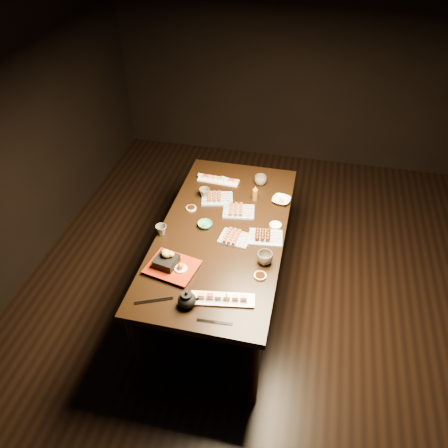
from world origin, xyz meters
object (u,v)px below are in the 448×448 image
Objects in this scene: sushi_platter_far at (218,179)px; teapot at (187,299)px; edamame_bowl_green at (205,225)px; teacup_far_right at (260,180)px; yakitori_plate_center at (239,209)px; tempura_tray at (172,263)px; sushi_platter_near at (222,298)px; edamame_bowl_cream at (281,200)px; teacup_mid_right at (265,258)px; dining_table at (223,267)px; condiment_bottle at (255,193)px; yakitori_plate_left at (217,196)px; teacup_near_left at (161,230)px; yakitori_plate_right at (235,237)px; teacup_far_left at (204,193)px.

sushi_platter_far is 1.33m from teapot.
teacup_far_right is at bearing 63.59° from edamame_bowl_green.
yakitori_plate_center is 0.74× the size of tempura_tray.
teacup_far_right reaches higher than yakitori_plate_center.
sushi_platter_near reaches higher than edamame_bowl_cream.
sushi_platter_far is 1.01m from teacup_mid_right.
dining_table is 14.06× the size of condiment_bottle.
teacup_near_left reaches higher than yakitori_plate_left.
yakitori_plate_right is 1.98× the size of teacup_mid_right.
dining_table is at bearing -111.53° from condiment_bottle.
teapot is (0.37, -0.58, 0.02)m from teacup_near_left.
teacup_far_right is at bearing 100.84° from teacup_mid_right.
condiment_bottle is at bearing 67.65° from teapot.
tempura_tray reaches higher than teacup_mid_right.
teacup_near_left is (-0.57, 0.50, 0.01)m from sushi_platter_near.
teapot is at bearing -99.37° from yakitori_plate_left.
dining_table is 0.63m from condiment_bottle.
dining_table is at bearing -6.73° from edamame_bowl_green.
condiment_bottle reaches higher than teacup_mid_right.
condiment_bottle is (-0.01, -0.22, 0.02)m from teacup_far_right.
teacup_mid_right is at bearing 37.45° from teapot.
dining_table is 4.56× the size of sushi_platter_near.
yakitori_plate_left is 0.82m from tempura_tray.
yakitori_plate_left reaches higher than edamame_bowl_green.
condiment_bottle is (0.02, 1.06, 0.04)m from sushi_platter_near.
teapot is 1.04× the size of condiment_bottle.
teacup_far_left is 1.10m from teapot.
tempura_tray reaches higher than teacup_near_left.
teacup_mid_right is at bearing -9.27° from teacup_near_left.
teacup_far_left is at bearing 69.62° from teacup_near_left.
yakitori_plate_right is at bearing 59.08° from tempura_tray.
yakitori_plate_center is 1.70× the size of edamame_bowl_cream.
teacup_far_left is (-0.06, -0.24, 0.02)m from sushi_platter_far.
teacup_near_left is at bearing -166.39° from yakitori_plate_right.
teacup_near_left is at bearing 75.17° from sushi_platter_far.
sushi_platter_near is 2.84× the size of edamame_bowl_cream.
edamame_bowl_cream reaches higher than dining_table.
edamame_bowl_green is at bearing 150.46° from teacup_mid_right.
teacup_far_right reaches higher than edamame_bowl_green.
yakitori_plate_right reaches higher than edamame_bowl_cream.
yakitori_plate_left is 0.76× the size of tempura_tray.
yakitori_plate_center is at bearing -24.25° from teacup_far_left.
tempura_tray is at bearing -122.70° from yakitori_plate_center.
tempura_tray is 4.04× the size of teacup_near_left.
tempura_tray is at bearing -59.86° from teacup_near_left.
sushi_platter_far is at bearing 162.39° from edamame_bowl_cream.
yakitori_plate_right is 1.65× the size of condiment_bottle.
teacup_mid_right is at bearing -65.60° from yakitori_plate_left.
condiment_bottle reaches higher than teapot.
teacup_far_left is (-0.23, 0.37, 0.41)m from dining_table.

